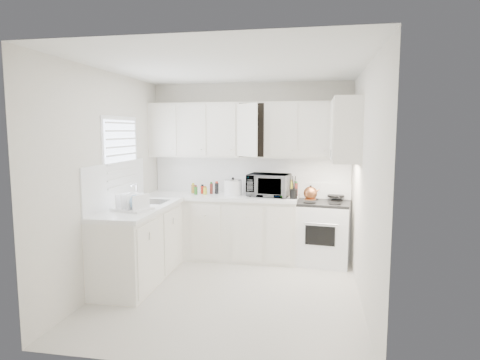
% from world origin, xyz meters
% --- Properties ---
extents(floor, '(3.20, 3.20, 0.00)m').
position_xyz_m(floor, '(0.00, 0.00, 0.00)').
color(floor, beige).
rests_on(floor, ground).
extents(ceiling, '(3.20, 3.20, 0.00)m').
position_xyz_m(ceiling, '(0.00, 0.00, 2.60)').
color(ceiling, white).
rests_on(ceiling, ground).
extents(wall_back, '(3.00, 0.00, 3.00)m').
position_xyz_m(wall_back, '(0.00, 1.60, 1.30)').
color(wall_back, silver).
rests_on(wall_back, ground).
extents(wall_front, '(3.00, 0.00, 3.00)m').
position_xyz_m(wall_front, '(0.00, -1.60, 1.30)').
color(wall_front, silver).
rests_on(wall_front, ground).
extents(wall_left, '(0.00, 3.20, 3.20)m').
position_xyz_m(wall_left, '(-1.50, 0.00, 1.30)').
color(wall_left, silver).
rests_on(wall_left, ground).
extents(wall_right, '(0.00, 3.20, 3.20)m').
position_xyz_m(wall_right, '(1.50, 0.00, 1.30)').
color(wall_right, silver).
rests_on(wall_right, ground).
extents(window_blinds, '(0.06, 0.96, 1.06)m').
position_xyz_m(window_blinds, '(-1.48, 0.35, 1.55)').
color(window_blinds, white).
rests_on(window_blinds, wall_left).
extents(lower_cabinets_back, '(2.22, 0.60, 0.90)m').
position_xyz_m(lower_cabinets_back, '(-0.39, 1.30, 0.45)').
color(lower_cabinets_back, silver).
rests_on(lower_cabinets_back, floor).
extents(lower_cabinets_left, '(0.60, 1.60, 0.90)m').
position_xyz_m(lower_cabinets_left, '(-1.20, 0.20, 0.45)').
color(lower_cabinets_left, silver).
rests_on(lower_cabinets_left, floor).
extents(countertop_back, '(2.24, 0.64, 0.05)m').
position_xyz_m(countertop_back, '(-0.39, 1.29, 0.93)').
color(countertop_back, white).
rests_on(countertop_back, lower_cabinets_back).
extents(countertop_left, '(0.64, 1.62, 0.05)m').
position_xyz_m(countertop_left, '(-1.19, 0.20, 0.93)').
color(countertop_left, white).
rests_on(countertop_left, lower_cabinets_left).
extents(backsplash_back, '(2.98, 0.02, 0.55)m').
position_xyz_m(backsplash_back, '(0.00, 1.59, 1.23)').
color(backsplash_back, white).
rests_on(backsplash_back, wall_back).
extents(backsplash_left, '(0.02, 1.60, 0.55)m').
position_xyz_m(backsplash_left, '(-1.49, 0.20, 1.23)').
color(backsplash_left, white).
rests_on(backsplash_left, wall_left).
extents(upper_cabinets_back, '(3.00, 0.33, 0.80)m').
position_xyz_m(upper_cabinets_back, '(0.00, 1.44, 1.50)').
color(upper_cabinets_back, silver).
rests_on(upper_cabinets_back, wall_back).
extents(upper_cabinets_right, '(0.33, 0.90, 0.80)m').
position_xyz_m(upper_cabinets_right, '(1.33, 0.82, 1.50)').
color(upper_cabinets_right, silver).
rests_on(upper_cabinets_right, wall_right).
extents(sink, '(0.42, 0.38, 0.30)m').
position_xyz_m(sink, '(-1.19, 0.55, 1.07)').
color(sink, gray).
rests_on(sink, countertop_left).
extents(stove, '(0.81, 0.70, 1.14)m').
position_xyz_m(stove, '(1.09, 1.29, 0.57)').
color(stove, white).
rests_on(stove, floor).
extents(tea_kettle, '(0.24, 0.20, 0.22)m').
position_xyz_m(tea_kettle, '(0.91, 1.13, 1.05)').
color(tea_kettle, brown).
rests_on(tea_kettle, stove).
extents(frying_pan, '(0.31, 0.44, 0.04)m').
position_xyz_m(frying_pan, '(1.27, 1.45, 0.96)').
color(frying_pan, black).
rests_on(frying_pan, stove).
extents(microwave, '(0.63, 0.41, 0.39)m').
position_xyz_m(microwave, '(0.31, 1.31, 1.15)').
color(microwave, gray).
rests_on(microwave, countertop_back).
extents(rice_cooker, '(0.32, 0.32, 0.26)m').
position_xyz_m(rice_cooker, '(-0.21, 1.29, 1.08)').
color(rice_cooker, white).
rests_on(rice_cooker, countertop_back).
extents(paper_towel, '(0.12, 0.12, 0.27)m').
position_xyz_m(paper_towel, '(-0.04, 1.47, 1.08)').
color(paper_towel, white).
rests_on(paper_towel, countertop_back).
extents(utensil_crock, '(0.12, 0.12, 0.33)m').
position_xyz_m(utensil_crock, '(0.68, 1.13, 1.12)').
color(utensil_crock, black).
rests_on(utensil_crock, countertop_back).
extents(dish_rack, '(0.49, 0.42, 0.23)m').
position_xyz_m(dish_rack, '(-1.17, -0.06, 1.07)').
color(dish_rack, white).
rests_on(dish_rack, countertop_left).
extents(spice_left_0, '(0.06, 0.06, 0.13)m').
position_xyz_m(spice_left_0, '(-0.85, 1.42, 1.02)').
color(spice_left_0, olive).
rests_on(spice_left_0, countertop_back).
extents(spice_left_1, '(0.06, 0.06, 0.13)m').
position_xyz_m(spice_left_1, '(-0.78, 1.33, 1.02)').
color(spice_left_1, '#286220').
rests_on(spice_left_1, countertop_back).
extents(spice_left_2, '(0.06, 0.06, 0.13)m').
position_xyz_m(spice_left_2, '(-0.70, 1.42, 1.02)').
color(spice_left_2, red).
rests_on(spice_left_2, countertop_back).
extents(spice_left_3, '(0.06, 0.06, 0.13)m').
position_xyz_m(spice_left_3, '(-0.62, 1.33, 1.02)').
color(spice_left_3, gold).
rests_on(spice_left_3, countertop_back).
extents(spice_left_4, '(0.06, 0.06, 0.13)m').
position_xyz_m(spice_left_4, '(-0.55, 1.42, 1.02)').
color(spice_left_4, maroon).
rests_on(spice_left_4, countertop_back).
extents(spice_left_5, '(0.06, 0.06, 0.13)m').
position_xyz_m(spice_left_5, '(-0.47, 1.33, 1.02)').
color(spice_left_5, black).
rests_on(spice_left_5, countertop_back).
extents(sauce_right_0, '(0.06, 0.06, 0.19)m').
position_xyz_m(sauce_right_0, '(0.58, 1.46, 1.05)').
color(sauce_right_0, red).
rests_on(sauce_right_0, countertop_back).
extents(sauce_right_1, '(0.06, 0.06, 0.19)m').
position_xyz_m(sauce_right_1, '(0.64, 1.40, 1.05)').
color(sauce_right_1, gold).
rests_on(sauce_right_1, countertop_back).
extents(sauce_right_2, '(0.06, 0.06, 0.19)m').
position_xyz_m(sauce_right_2, '(0.69, 1.46, 1.05)').
color(sauce_right_2, maroon).
rests_on(sauce_right_2, countertop_back).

